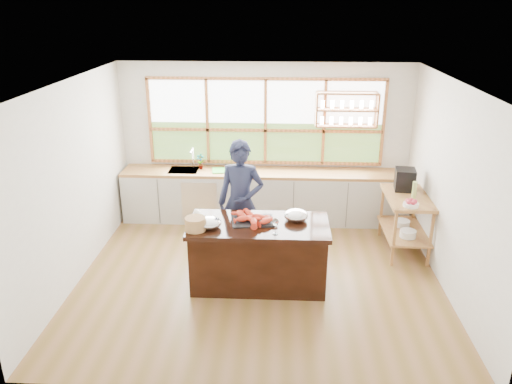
# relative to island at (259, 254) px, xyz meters

# --- Properties ---
(ground_plane) EXTENTS (5.00, 5.00, 0.00)m
(ground_plane) POSITION_rel_island_xyz_m (0.00, 0.20, -0.45)
(ground_plane) COLOR olive
(room_shell) EXTENTS (5.02, 4.52, 2.71)m
(room_shell) POSITION_rel_island_xyz_m (0.02, 0.71, 1.30)
(room_shell) COLOR beige
(room_shell) RESTS_ON ground_plane
(back_counter) EXTENTS (4.90, 0.63, 0.90)m
(back_counter) POSITION_rel_island_xyz_m (-0.02, 2.14, 0.00)
(back_counter) COLOR beige
(back_counter) RESTS_ON ground_plane
(right_shelf_unit) EXTENTS (0.62, 1.10, 0.90)m
(right_shelf_unit) POSITION_rel_island_xyz_m (2.19, 1.09, 0.15)
(right_shelf_unit) COLOR #A7833E
(right_shelf_unit) RESTS_ON ground_plane
(island) EXTENTS (1.85, 0.90, 0.90)m
(island) POSITION_rel_island_xyz_m (0.00, 0.00, 0.00)
(island) COLOR black
(island) RESTS_ON ground_plane
(cook) EXTENTS (0.72, 0.52, 1.84)m
(cook) POSITION_rel_island_xyz_m (-0.29, 0.67, 0.46)
(cook) COLOR #1D213B
(cook) RESTS_ON ground_plane
(potted_plant) EXTENTS (0.16, 0.12, 0.28)m
(potted_plant) POSITION_rel_island_xyz_m (-1.11, 2.20, 0.58)
(potted_plant) COLOR slate
(potted_plant) RESTS_ON back_counter
(cutting_board) EXTENTS (0.44, 0.36, 0.01)m
(cutting_board) POSITION_rel_island_xyz_m (-0.70, 2.14, 0.45)
(cutting_board) COLOR green
(cutting_board) RESTS_ON back_counter
(espresso_machine) EXTENTS (0.33, 0.35, 0.33)m
(espresso_machine) POSITION_rel_island_xyz_m (2.19, 1.37, 0.61)
(espresso_machine) COLOR black
(espresso_machine) RESTS_ON right_shelf_unit
(wine_bottle) EXTENTS (0.08, 0.08, 0.28)m
(wine_bottle) POSITION_rel_island_xyz_m (2.24, 0.97, 0.58)
(wine_bottle) COLOR #A0BA5D
(wine_bottle) RESTS_ON right_shelf_unit
(fruit_bowl) EXTENTS (0.22, 0.22, 0.11)m
(fruit_bowl) POSITION_rel_island_xyz_m (2.14, 0.70, 0.49)
(fruit_bowl) COLOR white
(fruit_bowl) RESTS_ON right_shelf_unit
(slate_board) EXTENTS (0.60, 0.47, 0.02)m
(slate_board) POSITION_rel_island_xyz_m (-0.08, 0.06, 0.45)
(slate_board) COLOR black
(slate_board) RESTS_ON island
(lobster_pile) EXTENTS (0.55, 0.48, 0.08)m
(lobster_pile) POSITION_rel_island_xyz_m (-0.09, 0.05, 0.50)
(lobster_pile) COLOR red
(lobster_pile) RESTS_ON slate_board
(mixing_bowl_left) EXTENTS (0.31, 0.31, 0.15)m
(mixing_bowl_left) POSITION_rel_island_xyz_m (-0.63, -0.15, 0.51)
(mixing_bowl_left) COLOR silver
(mixing_bowl_left) RESTS_ON island
(mixing_bowl_right) EXTENTS (0.32, 0.32, 0.16)m
(mixing_bowl_right) POSITION_rel_island_xyz_m (0.49, 0.14, 0.51)
(mixing_bowl_right) COLOR silver
(mixing_bowl_right) RESTS_ON island
(wine_glass) EXTENTS (0.08, 0.08, 0.22)m
(wine_glass) POSITION_rel_island_xyz_m (0.22, -0.30, 0.61)
(wine_glass) COLOR white
(wine_glass) RESTS_ON island
(wicker_basket) EXTENTS (0.27, 0.27, 0.17)m
(wicker_basket) POSITION_rel_island_xyz_m (-0.80, -0.23, 0.53)
(wicker_basket) COLOR #B78248
(wicker_basket) RESTS_ON island
(parchment_roll) EXTENTS (0.22, 0.30, 0.08)m
(parchment_roll) POSITION_rel_island_xyz_m (-0.79, 0.13, 0.49)
(parchment_roll) COLOR white
(parchment_roll) RESTS_ON island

